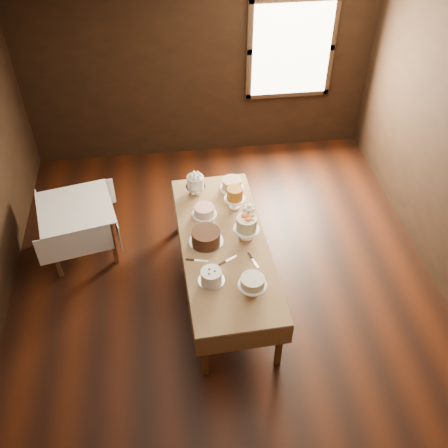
# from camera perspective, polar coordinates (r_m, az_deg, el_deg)

# --- Properties ---
(floor) EXTENTS (5.00, 6.00, 0.01)m
(floor) POSITION_cam_1_polar(r_m,az_deg,el_deg) (6.12, 0.24, -7.82)
(floor) COLOR black
(floor) RESTS_ON ground
(ceiling) EXTENTS (5.00, 6.00, 0.01)m
(ceiling) POSITION_cam_1_polar(r_m,az_deg,el_deg) (4.34, 0.35, 16.40)
(ceiling) COLOR beige
(ceiling) RESTS_ON wall_back
(wall_back) EXTENTS (5.00, 0.02, 2.80)m
(wall_back) POSITION_cam_1_polar(r_m,az_deg,el_deg) (7.64, -2.78, 16.84)
(wall_back) COLOR black
(wall_back) RESTS_ON ground
(window) EXTENTS (1.10, 0.05, 1.30)m
(window) POSITION_cam_1_polar(r_m,az_deg,el_deg) (7.70, 7.41, 18.41)
(window) COLOR #FFEABF
(window) RESTS_ON wall_back
(display_table) EXTENTS (1.02, 2.41, 0.74)m
(display_table) POSITION_cam_1_polar(r_m,az_deg,el_deg) (5.70, 0.01, -2.46)
(display_table) COLOR #4D2F15
(display_table) RESTS_ON ground
(side_table) EXTENTS (1.02, 1.02, 0.72)m
(side_table) POSITION_cam_1_polar(r_m,az_deg,el_deg) (6.42, -15.93, 1.23)
(side_table) COLOR #4D2F15
(side_table) RESTS_ON ground
(cake_meringue) EXTENTS (0.27, 0.27, 0.26)m
(cake_meringue) POSITION_cam_1_polar(r_m,az_deg,el_deg) (6.24, -3.14, 4.25)
(cake_meringue) COLOR silver
(cake_meringue) RESTS_ON display_table
(cake_speckled) EXTENTS (0.29, 0.29, 0.14)m
(cake_speckled) POSITION_cam_1_polar(r_m,az_deg,el_deg) (6.33, 0.85, 4.37)
(cake_speckled) COLOR white
(cake_speckled) RESTS_ON display_table
(cake_lattice) EXTENTS (0.31, 0.31, 0.11)m
(cake_lattice) POSITION_cam_1_polar(r_m,az_deg,el_deg) (5.97, -2.17, 1.39)
(cake_lattice) COLOR white
(cake_lattice) RESTS_ON display_table
(cake_caramel) EXTENTS (0.25, 0.25, 0.28)m
(cake_caramel) POSITION_cam_1_polar(r_m,az_deg,el_deg) (6.03, 1.19, 2.79)
(cake_caramel) COLOR white
(cake_caramel) RESTS_ON display_table
(cake_chocolate) EXTENTS (0.39, 0.39, 0.15)m
(cake_chocolate) POSITION_cam_1_polar(r_m,az_deg,el_deg) (5.63, -1.99, -1.41)
(cake_chocolate) COLOR silver
(cake_chocolate) RESTS_ON display_table
(cake_flowers) EXTENTS (0.30, 0.30, 0.29)m
(cake_flowers) POSITION_cam_1_polar(r_m,az_deg,el_deg) (5.64, 2.48, -0.53)
(cake_flowers) COLOR white
(cake_flowers) RESTS_ON display_table
(cake_swirl) EXTENTS (0.29, 0.29, 0.14)m
(cake_swirl) POSITION_cam_1_polar(r_m,az_deg,el_deg) (5.24, -1.41, -5.78)
(cake_swirl) COLOR silver
(cake_swirl) RESTS_ON display_table
(cake_cream) EXTENTS (0.31, 0.31, 0.21)m
(cake_cream) POSITION_cam_1_polar(r_m,az_deg,el_deg) (5.14, 3.13, -6.72)
(cake_cream) COLOR white
(cake_cream) RESTS_ON display_table
(cake_server_a) EXTENTS (0.22, 0.14, 0.01)m
(cake_server_a) POSITION_cam_1_polar(r_m,az_deg,el_deg) (5.50, 0.83, -3.78)
(cake_server_a) COLOR silver
(cake_server_a) RESTS_ON display_table
(cake_server_b) EXTENTS (0.09, 0.24, 0.01)m
(cake_server_b) POSITION_cam_1_polar(r_m,az_deg,el_deg) (5.46, 3.43, -4.29)
(cake_server_b) COLOR silver
(cake_server_b) RESTS_ON display_table
(cake_server_c) EXTENTS (0.08, 0.24, 0.01)m
(cake_server_c) POSITION_cam_1_polar(r_m,az_deg,el_deg) (5.86, -1.20, -0.20)
(cake_server_c) COLOR silver
(cake_server_c) RESTS_ON display_table
(cake_server_d) EXTENTS (0.22, 0.14, 0.01)m
(cake_server_d) POSITION_cam_1_polar(r_m,az_deg,el_deg) (5.87, 2.38, -0.12)
(cake_server_d) COLOR silver
(cake_server_d) RESTS_ON display_table
(cake_server_e) EXTENTS (0.24, 0.08, 0.01)m
(cake_server_e) POSITION_cam_1_polar(r_m,az_deg,el_deg) (5.48, -2.50, -4.02)
(cake_server_e) COLOR silver
(cake_server_e) RESTS_ON display_table
(flower_vase) EXTENTS (0.17, 0.17, 0.13)m
(flower_vase) POSITION_cam_1_polar(r_m,az_deg,el_deg) (5.79, 2.69, -0.06)
(flower_vase) COLOR #2D2823
(flower_vase) RESTS_ON display_table
(flower_bouquet) EXTENTS (0.14, 0.14, 0.20)m
(flower_bouquet) POSITION_cam_1_polar(r_m,az_deg,el_deg) (5.66, 2.74, 1.30)
(flower_bouquet) COLOR white
(flower_bouquet) RESTS_ON flower_vase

